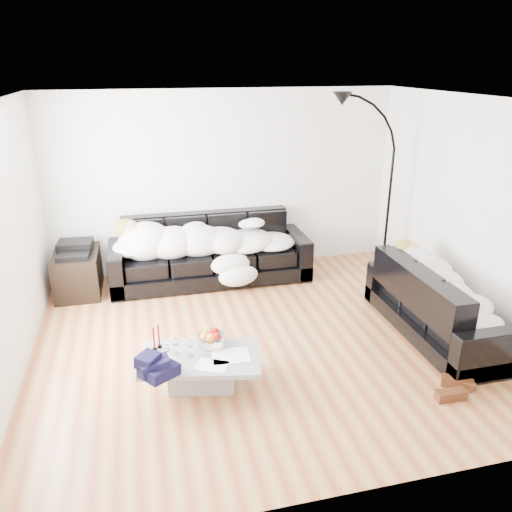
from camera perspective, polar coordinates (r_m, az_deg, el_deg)
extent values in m
plane|color=#974F2D|center=(5.73, 0.72, -9.48)|extent=(5.00, 5.00, 0.00)
cube|color=silver|center=(7.31, -3.65, 8.39)|extent=(5.00, 0.02, 2.60)
cube|color=silver|center=(5.20, -26.99, 0.54)|extent=(0.02, 4.50, 2.60)
cube|color=silver|center=(6.27, 23.58, 4.41)|extent=(0.02, 4.50, 2.60)
plane|color=white|center=(4.93, 0.86, 17.41)|extent=(5.00, 5.00, 0.00)
cube|color=black|center=(7.07, -5.29, 0.72)|extent=(2.77, 0.96, 0.91)
cube|color=black|center=(6.04, 20.32, -4.86)|extent=(0.86, 2.01, 0.81)
ellipsoid|color=#0B4F51|center=(6.36, 17.23, -0.04)|extent=(0.42, 0.38, 0.20)
cube|color=#939699|center=(4.96, -6.18, -12.86)|extent=(1.23, 0.87, 0.33)
cylinder|color=white|center=(4.99, -5.13, -9.19)|extent=(0.30, 0.30, 0.17)
cylinder|color=white|center=(4.88, -9.15, -10.12)|extent=(0.08, 0.08, 0.17)
cylinder|color=white|center=(4.81, -10.15, -10.78)|extent=(0.07, 0.07, 0.16)
cylinder|color=white|center=(4.82, -7.51, -10.44)|extent=(0.10, 0.10, 0.18)
cylinder|color=maroon|center=(4.96, -11.59, -9.31)|extent=(0.05, 0.05, 0.24)
cylinder|color=maroon|center=(4.99, -11.05, -9.00)|extent=(0.06, 0.06, 0.25)
cube|color=silver|center=(4.83, -2.88, -11.30)|extent=(0.37, 0.29, 0.01)
cube|color=silver|center=(4.71, -5.05, -12.34)|extent=(0.35, 0.31, 0.01)
cube|color=black|center=(7.12, -19.68, -1.80)|extent=(0.58, 0.84, 0.57)
cube|color=black|center=(7.00, -20.03, 0.85)|extent=(0.46, 0.37, 0.13)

